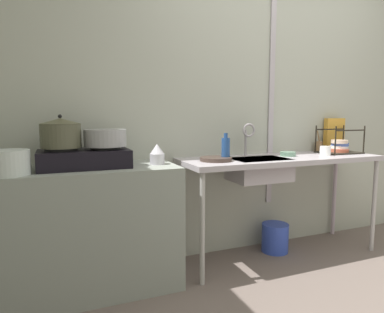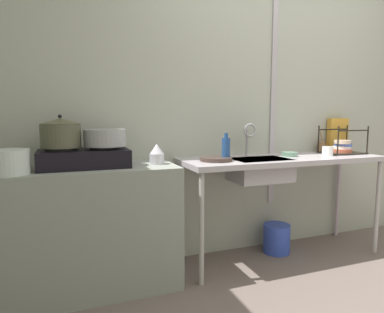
# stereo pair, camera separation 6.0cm
# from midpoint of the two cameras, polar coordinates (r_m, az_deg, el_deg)

# --- Properties ---
(wall_back) EXTENTS (5.49, 0.10, 2.59)m
(wall_back) POSITION_cam_midpoint_polar(r_m,az_deg,el_deg) (3.18, 12.78, 8.98)
(wall_back) COLOR #A8AA9C
(wall_back) RESTS_ON ground
(wall_metal_strip) EXTENTS (0.05, 0.01, 2.08)m
(wall_metal_strip) POSITION_cam_midpoint_polar(r_m,az_deg,el_deg) (3.11, 12.62, 11.43)
(wall_metal_strip) COLOR #AEA5AC
(counter_concrete) EXTENTS (1.23, 0.53, 0.84)m
(counter_concrete) POSITION_cam_midpoint_polar(r_m,az_deg,el_deg) (2.43, -18.23, -11.61)
(counter_concrete) COLOR gray
(counter_concrete) RESTS_ON ground
(counter_sink) EXTENTS (1.70, 0.53, 0.84)m
(counter_sink) POSITION_cam_midpoint_polar(r_m,az_deg,el_deg) (2.88, 14.15, -1.29)
(counter_sink) COLOR #AEA5AC
(counter_sink) RESTS_ON ground
(stove) EXTENTS (0.57, 0.32, 0.13)m
(stove) POSITION_cam_midpoint_polar(r_m,az_deg,el_deg) (2.32, -18.25, -0.27)
(stove) COLOR black
(stove) RESTS_ON counter_concrete
(pot_on_left_burner) EXTENTS (0.25, 0.25, 0.21)m
(pot_on_left_burner) POSITION_cam_midpoint_polar(r_m,az_deg,el_deg) (2.30, -21.79, 3.67)
(pot_on_left_burner) COLOR #4C4B38
(pot_on_left_burner) RESTS_ON stove
(pot_on_right_burner) EXTENTS (0.27, 0.27, 0.11)m
(pot_on_right_burner) POSITION_cam_midpoint_polar(r_m,az_deg,el_deg) (2.32, -15.02, 3.03)
(pot_on_right_burner) COLOR #959496
(pot_on_right_burner) RESTS_ON stove
(pot_beside_stove) EXTENTS (0.23, 0.23, 0.14)m
(pot_beside_stove) POSITION_cam_midpoint_polar(r_m,az_deg,el_deg) (2.20, -28.99, -0.91)
(pot_beside_stove) COLOR silver
(pot_beside_stove) RESTS_ON counter_concrete
(percolator) EXTENTS (0.10, 0.10, 0.14)m
(percolator) POSITION_cam_midpoint_polar(r_m,az_deg,el_deg) (2.38, -6.57, 0.37)
(percolator) COLOR silver
(percolator) RESTS_ON counter_concrete
(sink_basin) EXTENTS (0.45, 0.32, 0.17)m
(sink_basin) POSITION_cam_midpoint_polar(r_m,az_deg,el_deg) (2.73, 10.53, -2.15)
(sink_basin) COLOR #AEA5AC
(sink_basin) RESTS_ON counter_sink
(faucet) EXTENTS (0.11, 0.07, 0.27)m
(faucet) POSITION_cam_midpoint_polar(r_m,az_deg,el_deg) (2.83, 8.72, 3.78)
(faucet) COLOR #AEA5AC
(faucet) RESTS_ON counter_sink
(frying_pan) EXTENTS (0.24, 0.24, 0.03)m
(frying_pan) POSITION_cam_midpoint_polar(r_m,az_deg,el_deg) (2.54, 3.34, -0.43)
(frying_pan) COLOR #3E3029
(frying_pan) RESTS_ON counter_sink
(dish_rack) EXTENTS (0.35, 0.25, 0.25)m
(dish_rack) POSITION_cam_midpoint_polar(r_m,az_deg,el_deg) (3.32, 22.90, 1.44)
(dish_rack) COLOR black
(dish_rack) RESTS_ON counter_sink
(cup_by_rack) EXTENTS (0.09, 0.09, 0.08)m
(cup_by_rack) POSITION_cam_midpoint_polar(r_m,az_deg,el_deg) (3.08, 20.85, 0.90)
(cup_by_rack) COLOR white
(cup_by_rack) RESTS_ON counter_sink
(small_bowl_on_drainboard) EXTENTS (0.13, 0.13, 0.04)m
(small_bowl_on_drainboard) POSITION_cam_midpoint_polar(r_m,az_deg,el_deg) (2.94, 15.16, 0.42)
(small_bowl_on_drainboard) COLOR slate
(small_bowl_on_drainboard) RESTS_ON counter_sink
(bottle_by_sink) EXTENTS (0.06, 0.06, 0.21)m
(bottle_by_sink) POSITION_cam_midpoint_polar(r_m,az_deg,el_deg) (2.56, 4.97, 1.31)
(bottle_by_sink) COLOR navy
(bottle_by_sink) RESTS_ON counter_sink
(cereal_box) EXTENTS (0.20, 0.07, 0.31)m
(cereal_box) POSITION_cam_midpoint_polar(r_m,az_deg,el_deg) (3.52, 22.18, 3.42)
(cereal_box) COLOR gold
(cereal_box) RESTS_ON counter_sink
(utensil_jar) EXTENTS (0.07, 0.07, 0.20)m
(utensil_jar) POSITION_cam_midpoint_polar(r_m,az_deg,el_deg) (3.39, 19.94, 1.63)
(utensil_jar) COLOR #916D47
(utensil_jar) RESTS_ON counter_sink
(bucket_on_floor) EXTENTS (0.23, 0.23, 0.24)m
(bucket_on_floor) POSITION_cam_midpoint_polar(r_m,az_deg,el_deg) (3.11, 13.15, -13.06)
(bucket_on_floor) COLOR #314AB8
(bucket_on_floor) RESTS_ON ground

